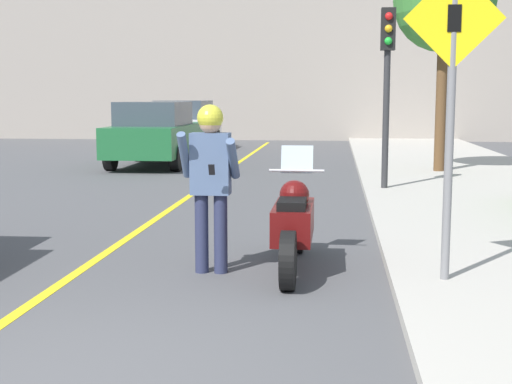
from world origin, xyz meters
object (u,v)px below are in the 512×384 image
object	(u,v)px
person_biker	(211,170)
crossing_sign	(451,95)
motorcycle	(293,224)
parked_car_green	(156,133)
street_tree	(444,2)
parked_car_white	(185,125)
traffic_light	(387,63)

from	to	relation	value
person_biker	crossing_sign	world-z (taller)	crossing_sign
motorcycle	parked_car_green	distance (m)	11.67
crossing_sign	parked_car_green	world-z (taller)	crossing_sign
person_biker	crossing_sign	xyz separation A→B (m)	(2.31, -0.44, 0.76)
parked_car_green	street_tree	bearing A→B (deg)	-12.12
person_biker	parked_car_white	world-z (taller)	person_biker
parked_car_green	crossing_sign	bearing A→B (deg)	-63.63
person_biker	crossing_sign	bearing A→B (deg)	-10.84
motorcycle	parked_car_green	bearing A→B (deg)	111.41
person_biker	parked_car_green	size ratio (longest dim) A/B	0.41
motorcycle	crossing_sign	bearing A→B (deg)	-25.34
motorcycle	traffic_light	bearing A→B (deg)	77.42
traffic_light	motorcycle	bearing A→B (deg)	-102.58
street_tree	parked_car_green	xyz separation A→B (m)	(-7.07, 1.52, -3.06)
person_biker	parked_car_white	bearing A→B (deg)	102.91
motorcycle	crossing_sign	xyz separation A→B (m)	(1.47, -0.70, 1.34)
motorcycle	parked_car_green	world-z (taller)	parked_car_green
traffic_light	person_biker	bearing A→B (deg)	-109.12
crossing_sign	parked_car_white	world-z (taller)	crossing_sign
crossing_sign	street_tree	world-z (taller)	street_tree
street_tree	parked_car_white	bearing A→B (deg)	137.06
parked_car_green	person_biker	bearing A→B (deg)	-72.90
crossing_sign	person_biker	bearing A→B (deg)	169.16
person_biker	parked_car_green	bearing A→B (deg)	107.10
motorcycle	street_tree	xyz separation A→B (m)	(2.81, 9.34, 3.42)
motorcycle	parked_car_white	bearing A→B (deg)	105.87
traffic_light	street_tree	bearing A→B (deg)	65.98
motorcycle	parked_car_white	xyz separation A→B (m)	(-4.62, 16.25, 0.37)
person_biker	traffic_light	xyz separation A→B (m)	(2.19, 6.33, 1.36)
parked_car_white	traffic_light	bearing A→B (deg)	-59.57
motorcycle	traffic_light	xyz separation A→B (m)	(1.36, 6.07, 1.94)
traffic_light	street_tree	size ratio (longest dim) A/B	0.66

